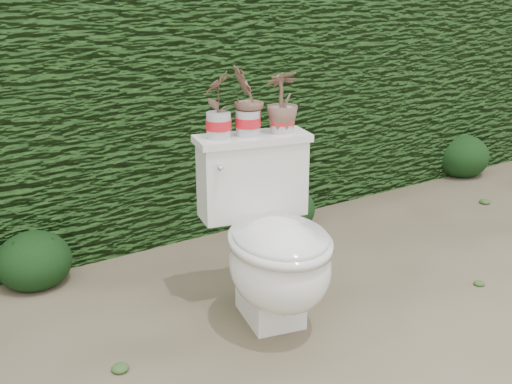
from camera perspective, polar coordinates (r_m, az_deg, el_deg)
ground at (r=2.76m, az=2.03°, el=-12.59°), size 60.00×60.00×0.00m
hedge at (r=3.82m, az=-11.86°, el=8.96°), size 8.00×1.00×1.60m
toilet at (r=2.71m, az=1.45°, el=-4.74°), size 0.59×0.76×0.78m
potted_plant_left at (r=2.70m, az=-3.38°, el=7.63°), size 0.17×0.16×0.27m
potted_plant_center at (r=2.74m, az=-0.74°, el=7.98°), size 0.20×0.20×0.29m
potted_plant_right at (r=2.80m, az=2.36°, el=7.86°), size 0.16×0.16×0.25m
liriope_clump_1 at (r=3.30m, az=-19.21°, el=-5.34°), size 0.36×0.36×0.29m
liriope_clump_2 at (r=3.79m, az=2.65°, el=-1.08°), size 0.35×0.35×0.28m
liriope_clump_3 at (r=5.01m, az=17.76°, el=3.38°), size 0.41×0.41×0.33m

